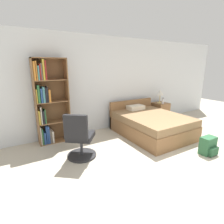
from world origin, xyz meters
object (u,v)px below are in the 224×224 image
(bed, at_px, (150,124))
(office_chair, at_px, (80,139))
(nightstand, at_px, (160,112))
(backpack_green, at_px, (208,146))
(table_lamp, at_px, (160,93))
(bookshelf, at_px, (47,103))
(water_bottle, at_px, (163,101))

(bed, height_order, office_chair, office_chair)
(nightstand, bearing_deg, backpack_green, -110.48)
(nightstand, height_order, table_lamp, table_lamp)
(bookshelf, distance_m, office_chair, 1.29)
(table_lamp, xyz_separation_m, backpack_green, (-0.76, -2.20, -0.77))
(office_chair, xyz_separation_m, nightstand, (3.22, 1.01, -0.11))
(office_chair, bearing_deg, bed, 7.59)
(table_lamp, bearing_deg, water_bottle, -71.94)
(office_chair, distance_m, water_bottle, 3.33)
(bookshelf, xyz_separation_m, table_lamp, (3.51, -0.10, -0.03))
(bed, bearing_deg, bookshelf, 161.43)
(bookshelf, distance_m, water_bottle, 3.56)
(bed, distance_m, backpack_green, 1.51)
(bookshelf, distance_m, bed, 2.68)
(bookshelf, bearing_deg, backpack_green, -40.06)
(nightstand, distance_m, table_lamp, 0.64)
(nightstand, relative_size, water_bottle, 3.19)
(bookshelf, bearing_deg, water_bottle, -3.44)
(table_lamp, distance_m, backpack_green, 2.46)
(bookshelf, relative_size, water_bottle, 10.28)
(table_lamp, distance_m, water_bottle, 0.27)
(table_lamp, bearing_deg, nightstand, 6.24)
(table_lamp, bearing_deg, office_chair, -162.35)
(backpack_green, bearing_deg, office_chair, 153.36)
(bookshelf, bearing_deg, office_chair, -72.43)
(bed, xyz_separation_m, water_bottle, (1.08, 0.61, 0.42))
(bed, xyz_separation_m, table_lamp, (1.05, 0.72, 0.66))
(bookshelf, height_order, nightstand, bookshelf)
(bookshelf, xyz_separation_m, bed, (2.46, -0.83, -0.70))
(office_chair, bearing_deg, water_bottle, 15.64)
(bed, relative_size, table_lamp, 4.44)
(bed, distance_m, nightstand, 1.33)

